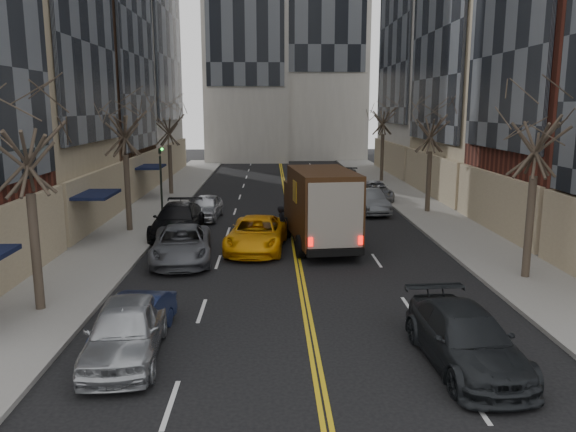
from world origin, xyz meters
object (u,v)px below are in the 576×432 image
Objects in this scene: ups_truck at (320,208)px; pedestrian at (282,224)px; taxi at (257,234)px; observer_sedan at (466,339)px.

pedestrian is (-1.82, 0.95, -1.00)m from ups_truck.
ups_truck is 2.29m from pedestrian.
ups_truck reaches higher than taxi.
ups_truck reaches higher than observer_sedan.
ups_truck is 3.30m from taxi.
pedestrian is at bearing 145.96° from ups_truck.
observer_sedan is 14.49m from pedestrian.
observer_sedan is (2.70, -12.81, -1.17)m from ups_truck.
ups_truck is 13.14m from observer_sedan.
pedestrian is (1.23, 1.48, 0.15)m from taxi.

